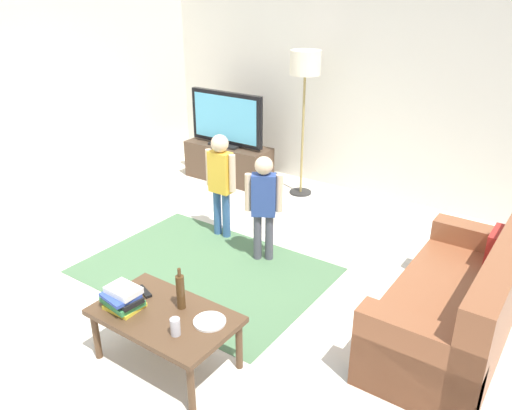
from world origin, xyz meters
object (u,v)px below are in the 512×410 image
child_near_tv (221,177)px  book_stack (123,298)px  tv_stand (228,163)px  tv (226,120)px  tv_remote (144,292)px  bottle (181,291)px  plate (210,322)px  floor_lamp (305,71)px  couch (463,308)px  child_center (264,199)px  coffee_table (165,319)px  soda_can (175,327)px

child_near_tv → book_stack: bearing=-71.3°
tv_stand → tv: bearing=-90.0°
tv_stand → tv: tv is taller
tv → tv_remote: 3.44m
bottle → plate: bottle is taller
floor_lamp → child_near_tv: 1.74m
floor_lamp → bottle: bearing=-74.5°
floor_lamp → book_stack: 3.60m
tv_remote → tv_stand: bearing=136.9°
bottle → tv_remote: bottle is taller
child_near_tv → tv: bearing=125.8°
couch → floor_lamp: 3.33m
tv_stand → tv_remote: tv_stand is taller
couch → tv_remote: (-1.93, -1.34, 0.14)m
floor_lamp → plate: bearing=-70.2°
child_center → plate: bearing=-68.6°
child_center → coffee_table: bearing=-80.3°
couch → child_center: size_ratio=1.71×
book_stack → soda_can: 0.50m
tv_stand → bottle: (1.93, -3.02, 0.31)m
coffee_table → child_near_tv: bearing=117.3°
child_center → soda_can: 1.82m
tv_remote → soda_can: 0.57m
tv_remote → soda_can: size_ratio=1.42×
child_center → tv_stand: bearing=136.6°
tv_stand → tv: 0.60m
tv → soda_can: tv is taller
floor_lamp → soda_can: floor_lamp is taller
bottle → plate: (0.27, -0.02, -0.12)m
bottle → tv_remote: 0.37m
child_center → soda_can: bearing=-74.1°
tv_remote → child_near_tv: bearing=129.7°
couch → soda_can: bearing=-132.1°
couch → plate: 1.88m
floor_lamp → child_near_tv: size_ratio=1.60×
child_near_tv → soda_can: size_ratio=9.27×
tv_stand → soda_can: size_ratio=10.00×
tv → bottle: (1.93, -3.00, -0.30)m
tv → bottle: bearing=-57.2°
soda_can → tv_stand: bearing=122.8°
child_near_tv → coffee_table: (0.92, -1.79, -0.30)m
child_near_tv → tv_remote: bearing=-69.7°
tv_remote → soda_can: soda_can is taller
couch → soda_can: (-1.41, -1.56, 0.19)m
child_center → soda_can: size_ratio=8.79×
bottle → tv_stand: bearing=122.6°
tv → tv_remote: (1.58, -3.02, -0.42)m
tv → coffee_table: bearing=-58.9°
tv_stand → couch: size_ratio=0.67×
tv → child_near_tv: bearing=-54.2°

